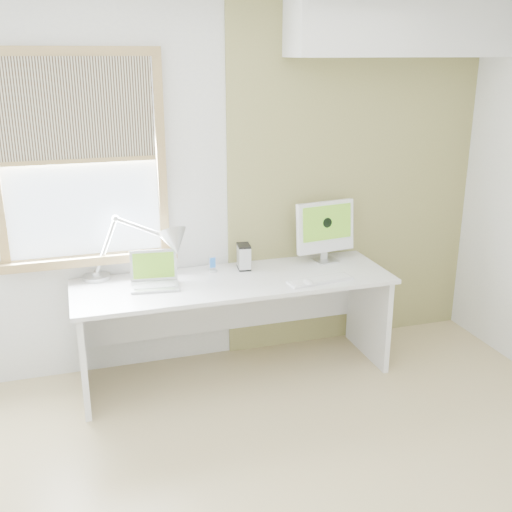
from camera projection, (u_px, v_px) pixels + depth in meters
name	position (u px, v px, depth m)	size (l,w,h in m)	color
room	(324.00, 262.00, 2.83)	(4.04, 3.54, 2.64)	tan
accent_wall	(354.00, 180.00, 4.69)	(2.00, 0.02, 2.60)	olive
soffit	(399.00, 25.00, 4.25)	(1.60, 0.40, 0.42)	white
window	(80.00, 161.00, 4.03)	(1.20, 0.14, 1.42)	olive
desk	(232.00, 302.00, 4.36)	(2.20, 0.70, 0.73)	silver
desk_lamp	(159.00, 246.00, 4.19)	(0.77, 0.43, 0.45)	silver
laptop	(154.00, 277.00, 4.13)	(0.34, 0.29, 0.22)	silver
phone_dock	(212.00, 267.00, 4.39)	(0.07, 0.07, 0.12)	silver
external_drive	(244.00, 257.00, 4.44)	(0.10, 0.15, 0.18)	silver
imac	(325.00, 228.00, 4.56)	(0.47, 0.18, 0.45)	silver
keyboard	(320.00, 280.00, 4.21)	(0.47, 0.18, 0.02)	white
mouse	(308.00, 282.00, 4.15)	(0.07, 0.11, 0.03)	white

